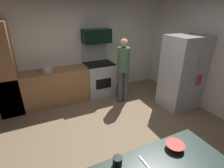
# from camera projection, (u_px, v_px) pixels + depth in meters

# --- Properties ---
(ground_plane) EXTENTS (5.20, 4.80, 0.02)m
(ground_plane) POSITION_uv_depth(u_px,v_px,m) (117.00, 140.00, 3.26)
(ground_plane) COLOR #7F684E
(wall_back) EXTENTS (5.20, 0.12, 2.60)m
(wall_back) POSITION_uv_depth(u_px,v_px,m) (80.00, 49.00, 4.66)
(wall_back) COLOR silver
(wall_back) RESTS_ON ground
(wall_right) EXTENTS (0.12, 4.80, 2.60)m
(wall_right) POSITION_uv_depth(u_px,v_px,m) (220.00, 59.00, 3.72)
(wall_right) COLOR silver
(wall_right) RESTS_ON ground
(lower_cabinet_run) EXTENTS (2.40, 0.60, 0.90)m
(lower_cabinet_run) POSITION_uv_depth(u_px,v_px,m) (52.00, 88.00, 4.36)
(lower_cabinet_run) COLOR #9E6C45
(lower_cabinet_run) RESTS_ON ground
(cabinet_column) EXTENTS (0.60, 0.60, 2.10)m
(cabinet_column) POSITION_uv_depth(u_px,v_px,m) (1.00, 71.00, 3.72)
(cabinet_column) COLOR #9E6C45
(cabinet_column) RESTS_ON ground
(oven_range) EXTENTS (0.76, 0.65, 1.48)m
(oven_range) POSITION_uv_depth(u_px,v_px,m) (99.00, 77.00, 4.84)
(oven_range) COLOR #B4B5BB
(oven_range) RESTS_ON ground
(microwave) EXTENTS (0.74, 0.38, 0.36)m
(microwave) POSITION_uv_depth(u_px,v_px,m) (97.00, 36.00, 4.44)
(microwave) COLOR black
(microwave) RESTS_ON oven_range
(refrigerator) EXTENTS (0.89, 0.74, 1.78)m
(refrigerator) POSITION_uv_depth(u_px,v_px,m) (182.00, 73.00, 4.09)
(refrigerator) COLOR silver
(refrigerator) RESTS_ON ground
(person_cook) EXTENTS (0.31, 0.30, 1.68)m
(person_cook) POSITION_uv_depth(u_px,v_px,m) (123.00, 68.00, 4.24)
(person_cook) COLOR #4A4A4A
(person_cook) RESTS_ON ground
(mixing_bowl_large) EXTENTS (0.21, 0.21, 0.06)m
(mixing_bowl_large) POSITION_uv_depth(u_px,v_px,m) (175.00, 146.00, 1.84)
(mixing_bowl_large) COLOR red
(mixing_bowl_large) RESTS_ON counter_island
(mug_coffee) EXTENTS (0.09, 0.09, 0.09)m
(mug_coffee) POSITION_uv_depth(u_px,v_px,m) (117.00, 161.00, 1.64)
(mug_coffee) COLOR black
(mug_coffee) RESTS_ON counter_island
(knife_chef) EXTENTS (0.03, 0.22, 0.01)m
(knife_chef) POSITION_uv_depth(u_px,v_px,m) (146.00, 164.00, 1.66)
(knife_chef) COLOR #B7BABF
(knife_chef) RESTS_ON counter_island
(stock_pot) EXTENTS (0.29, 0.29, 0.15)m
(stock_pot) POSITION_uv_depth(u_px,v_px,m) (46.00, 69.00, 4.12)
(stock_pot) COLOR #BBBABD
(stock_pot) RESTS_ON lower_cabinet_run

